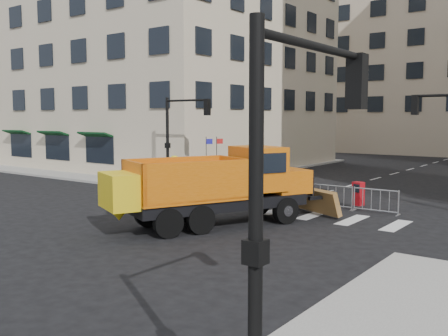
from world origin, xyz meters
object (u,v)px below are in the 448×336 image
Objects in this scene: plow_truck at (213,184)px; newspaper_box at (358,194)px; cop_b at (304,189)px; cop_c at (302,190)px; worker at (174,171)px; cop_a at (285,191)px.

plow_truck reaches higher than newspaper_box.
plow_truck is 5.94m from cop_b.
cop_c is 9.07m from worker.
plow_truck is at bearing -57.48° from worker.
cop_c is 0.92× the size of worker.
cop_c is 1.53× the size of newspaper_box.
worker reaches higher than newspaper_box.
cop_a is 1.06× the size of cop_c.
plow_truck is at bearing 39.40° from cop_a.
cop_a is 1.01× the size of cop_b.
cop_b is 0.11m from cop_c.
cop_c is (0.18, 1.27, -0.05)m from cop_a.
cop_a is at bearing -120.18° from newspaper_box.
cop_b reaches higher than cop_c.
worker is (-9.09, 0.92, 0.18)m from cop_b.
cop_a is 1.28m from cop_c.
cop_c reaches higher than newspaper_box.
plow_truck is 5.43× the size of cop_a.
cop_b is 1.05× the size of cop_c.
cop_a is 1.62× the size of newspaper_box.
newspaper_box is (11.30, 0.28, -0.36)m from worker.
cop_c is at bearing -24.30° from worker.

